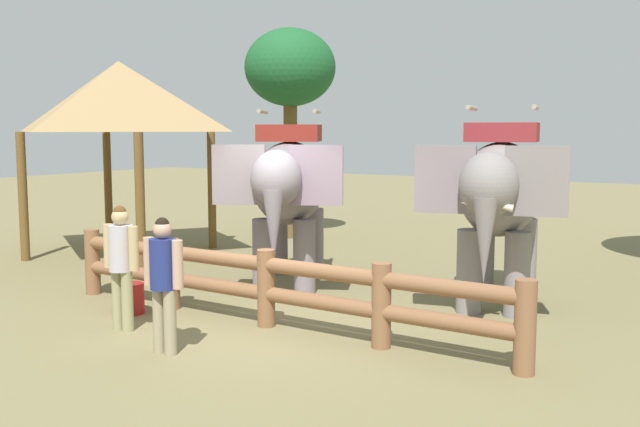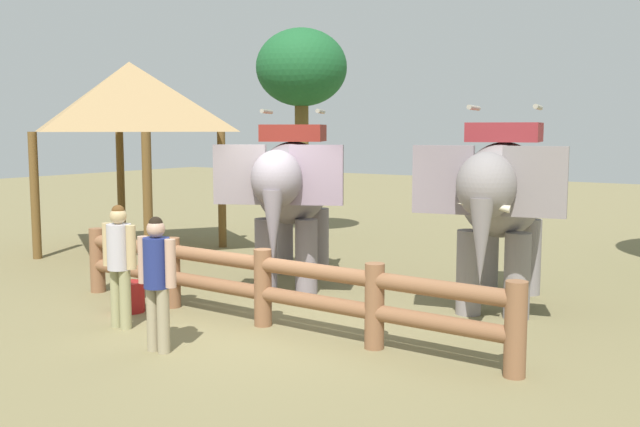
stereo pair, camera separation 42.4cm
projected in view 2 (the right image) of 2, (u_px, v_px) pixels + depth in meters
ground_plane at (270, 323)px, 10.10m from camera, size 60.00×60.00×0.00m
log_fence at (263, 282)px, 9.91m from camera, size 7.32×0.51×1.05m
elephant_near_left at (292, 187)px, 12.38m from camera, size 2.74×3.51×2.99m
elephant_center at (501, 195)px, 10.83m from camera, size 2.19×3.59×3.01m
tourist_woman_in_black at (157, 274)px, 8.70m from camera, size 0.58×0.32×1.63m
tourist_man_in_blue at (119, 257)px, 9.75m from camera, size 0.59×0.32×1.66m
thatched_shelter at (130, 98)px, 15.48m from camera, size 4.38×4.38×4.06m
tree_far_left at (301, 72)px, 17.61m from camera, size 2.19×2.19×5.05m
feed_bucket at (130, 297)px, 10.71m from camera, size 0.43×0.43×0.44m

